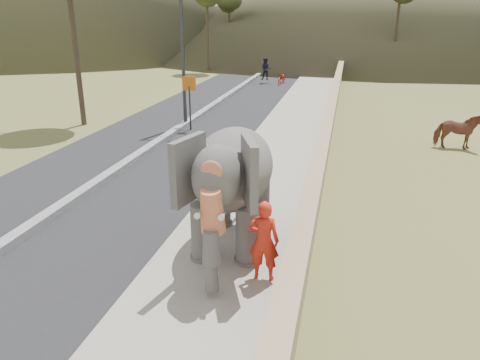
% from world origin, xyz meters
% --- Properties ---
extents(ground, '(160.00, 160.00, 0.00)m').
position_xyz_m(ground, '(0.00, 0.00, 0.00)').
color(ground, olive).
rests_on(ground, ground).
extents(road, '(7.00, 120.00, 0.03)m').
position_xyz_m(road, '(-5.00, 10.00, 0.01)').
color(road, black).
rests_on(road, ground).
extents(median, '(0.35, 120.00, 0.22)m').
position_xyz_m(median, '(-5.00, 10.00, 0.11)').
color(median, black).
rests_on(median, ground).
extents(walkway, '(3.00, 120.00, 0.15)m').
position_xyz_m(walkway, '(0.00, 10.00, 0.07)').
color(walkway, '#9E9687').
rests_on(walkway, ground).
extents(parapet, '(0.30, 120.00, 1.10)m').
position_xyz_m(parapet, '(1.65, 10.00, 0.55)').
color(parapet, tan).
rests_on(parapet, ground).
extents(lamppost, '(1.76, 0.36, 8.00)m').
position_xyz_m(lamppost, '(-4.69, 13.36, 4.87)').
color(lamppost, '#292A2D').
rests_on(lamppost, ground).
extents(signboard, '(0.60, 0.08, 2.40)m').
position_xyz_m(signboard, '(-4.50, 12.62, 1.64)').
color(signboard, '#2D2D33').
rests_on(signboard, ground).
extents(cow, '(1.68, 0.79, 1.41)m').
position_xyz_m(cow, '(6.59, 12.02, 0.71)').
color(cow, brown).
rests_on(cow, ground).
extents(elephant_and_man, '(2.31, 3.90, 2.74)m').
position_xyz_m(elephant_and_man, '(0.02, 2.19, 1.51)').
color(elephant_and_man, '#615C57').
rests_on(elephant_and_man, ground).
extents(motorcyclist, '(2.04, 1.83, 1.87)m').
position_xyz_m(motorcyclist, '(-3.02, 27.79, 0.72)').
color(motorcyclist, maroon).
rests_on(motorcyclist, ground).
extents(trees, '(48.41, 44.23, 8.82)m').
position_xyz_m(trees, '(4.31, 27.43, 4.00)').
color(trees, '#473828').
rests_on(trees, ground).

